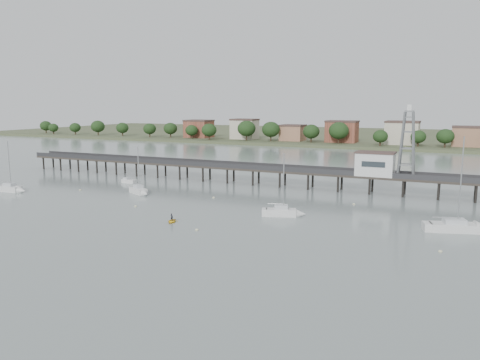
% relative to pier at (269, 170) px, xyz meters
% --- Properties ---
extents(ground_plane, '(500.00, 500.00, 0.00)m').
position_rel_pier_xyz_m(ground_plane, '(0.00, -60.00, -3.79)').
color(ground_plane, slate).
rests_on(ground_plane, ground).
extents(pier, '(150.00, 5.00, 5.50)m').
position_rel_pier_xyz_m(pier, '(0.00, 0.00, 0.00)').
color(pier, '#2D2823').
rests_on(pier, ground).
extents(pier_building, '(8.40, 5.40, 5.30)m').
position_rel_pier_xyz_m(pier_building, '(25.00, 0.00, 2.87)').
color(pier_building, silver).
rests_on(pier_building, ground).
extents(lattice_tower, '(3.20, 3.20, 15.50)m').
position_rel_pier_xyz_m(lattice_tower, '(31.50, 0.00, 7.31)').
color(lattice_tower, slate).
rests_on(lattice_tower, ground).
extents(sailboat_b, '(6.65, 4.56, 10.88)m').
position_rel_pier_xyz_m(sailboat_b, '(-21.41, -22.75, -3.14)').
color(sailboat_b, silver).
rests_on(sailboat_b, ground).
extents(sailboat_d, '(10.00, 5.48, 15.73)m').
position_rel_pier_xyz_m(sailboat_d, '(43.07, -26.57, -3.16)').
color(sailboat_d, silver).
rests_on(sailboat_d, ground).
extents(sailboat_c, '(7.32, 4.24, 11.74)m').
position_rel_pier_xyz_m(sailboat_c, '(14.51, -28.49, -3.14)').
color(sailboat_c, silver).
rests_on(sailboat_c, ground).
extents(sailboat_a, '(7.33, 2.52, 12.03)m').
position_rel_pier_xyz_m(sailboat_a, '(-49.15, -32.47, -3.15)').
color(sailboat_a, silver).
rests_on(sailboat_a, ground).
extents(white_tender, '(3.93, 1.84, 1.49)m').
position_rel_pier_xyz_m(white_tender, '(-33.26, -11.62, -3.33)').
color(white_tender, silver).
rests_on(white_tender, ground).
extents(yellow_dinghy, '(1.86, 1.00, 2.50)m').
position_rel_pier_xyz_m(yellow_dinghy, '(-1.66, -40.60, -3.79)').
color(yellow_dinghy, yellow).
rests_on(yellow_dinghy, ground).
extents(dinghy_occupant, '(0.55, 1.30, 0.31)m').
position_rel_pier_xyz_m(dinghy_occupant, '(-1.66, -40.60, -3.79)').
color(dinghy_occupant, black).
rests_on(dinghy_occupant, ground).
extents(mooring_buoys, '(77.46, 30.15, 0.39)m').
position_rel_pier_xyz_m(mooring_buoys, '(1.92, -28.93, -3.71)').
color(mooring_buoys, beige).
rests_on(mooring_buoys, ground).
extents(far_shore, '(500.00, 170.00, 10.40)m').
position_rel_pier_xyz_m(far_shore, '(0.36, 179.58, -2.85)').
color(far_shore, '#475133').
rests_on(far_shore, ground).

